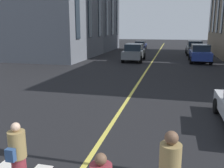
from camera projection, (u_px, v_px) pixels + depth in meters
lane_centre_line at (146, 71)px, 21.09m from camera, size 80.00×0.16×0.01m
car_grey_parked_a at (194, 48)px, 33.08m from camera, size 4.70×2.14×1.88m
car_grey_mid at (134, 52)px, 27.03m from camera, size 4.70×2.14×1.88m
car_blue_parked_b at (200, 53)px, 26.00m from camera, size 4.70×2.14×1.88m
car_blue_oncoming at (140, 45)px, 42.09m from camera, size 4.40×1.95×1.37m
pedestrian_near at (18, 156)px, 5.50m from camera, size 0.50×0.38×1.55m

